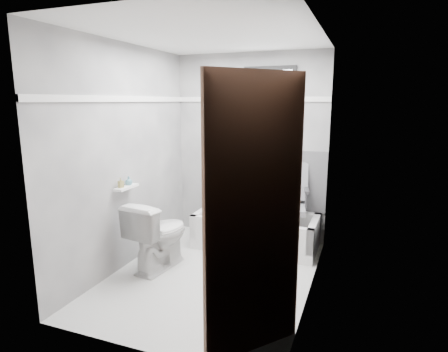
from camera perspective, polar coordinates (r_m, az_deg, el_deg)
The scene contains 19 objects.
floor at distance 4.07m, azimuth -1.81°, elevation -14.88°, with size 2.60×2.60×0.00m, color white.
ceiling at distance 3.70m, azimuth -2.06°, elevation 20.71°, with size 2.60×2.60×0.00m, color silver.
wall_back at distance 4.91m, azimuth 3.95°, elevation 4.34°, with size 2.00×0.02×2.40m, color slate.
wall_front at distance 2.57m, azimuth -13.17°, elevation -2.41°, with size 2.00×0.02×2.40m, color slate.
wall_left at distance 4.18m, azimuth -14.69°, elevation 2.76°, with size 0.02×2.60×2.40m, color slate.
wall_right at distance 3.44m, azimuth 13.62°, elevation 1.02°, with size 0.02×2.60×2.40m, color slate.
bathtub at distance 4.74m, azimuth 4.87°, elevation -8.28°, with size 1.50×0.70×0.42m, color white, non-canonical shape.
office_chair at distance 4.59m, azimuth 9.43°, elevation -4.08°, with size 0.54×0.54×0.94m, color slate, non-canonical shape.
toilet at distance 4.17m, azimuth -9.91°, elevation -8.78°, with size 0.43×0.77×0.75m, color silver.
door at distance 2.27m, azimuth 8.66°, elevation -9.34°, with size 0.78×0.78×2.00m, color brown, non-canonical shape.
window at distance 4.80m, azimuth 6.97°, elevation 13.93°, with size 0.66×0.04×0.40m, color black, non-canonical shape.
backerboard at distance 4.90m, azimuth 6.65°, elevation -0.47°, with size 1.50×0.02×0.78m, color #4C4C4F.
trim_back at distance 4.86m, azimuth 4.00°, elevation 11.59°, with size 2.00×0.02×0.06m, color white.
trim_left at distance 4.13m, azimuth -14.97°, elevation 11.28°, with size 0.02×2.60×0.06m, color white.
pole at distance 4.71m, azimuth 2.79°, elevation 2.21°, with size 0.02×0.02×1.95m, color white.
shelf at distance 4.10m, azimuth -14.64°, elevation -1.67°, with size 0.10×0.32×0.03m, color white.
soap_bottle_a at distance 4.03m, azimuth -15.46°, elevation -0.99°, with size 0.05×0.05×0.11m, color olive.
soap_bottle_b at distance 4.14m, azimuth -14.32°, elevation -0.68°, with size 0.08×0.08×0.10m, color teal.
faucet at distance 5.06m, azimuth 1.58°, elevation -2.91°, with size 0.26×0.10×0.16m, color silver, non-canonical shape.
Camera 1 is at (1.41, -3.37, 1.80)m, focal length 30.00 mm.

